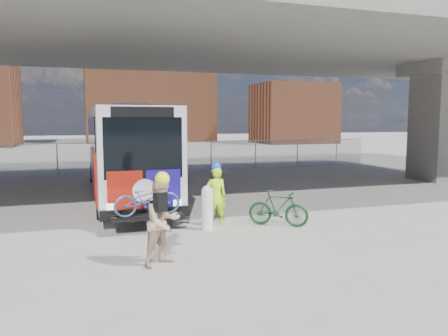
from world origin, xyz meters
name	(u,v)px	position (x,y,z in m)	size (l,w,h in m)	color
ground	(198,213)	(0.00, 0.00, 0.00)	(160.00, 160.00, 0.00)	#9E9991
bus	(124,145)	(-2.00, 4.49, 2.11)	(2.67, 12.96, 3.69)	silver
overpass	(172,36)	(0.00, 4.00, 6.54)	(40.00, 16.00, 7.95)	#605E59
chainlink_fence	(147,149)	(0.00, 12.00, 1.42)	(30.00, 0.06, 30.00)	gray
brick_buildings	(117,103)	(1.23, 48.23, 5.42)	(54.00, 22.00, 12.00)	brown
smokestack	(195,61)	(14.00, 55.00, 12.50)	(2.20, 2.20, 25.00)	brown
bollard	(207,206)	(-0.33, -2.29, 0.69)	(0.33, 0.33, 1.28)	silver
cyclist_hivis	(216,195)	(0.07, -1.82, 0.93)	(0.66, 0.46, 1.92)	#BEFF1A
cyclist_tan	(163,221)	(-2.07, -4.89, 0.96)	(1.14, 1.07, 2.04)	tan
bike_parked	(278,208)	(1.79, -2.50, 0.54)	(0.50, 1.78, 1.07)	#143F1E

